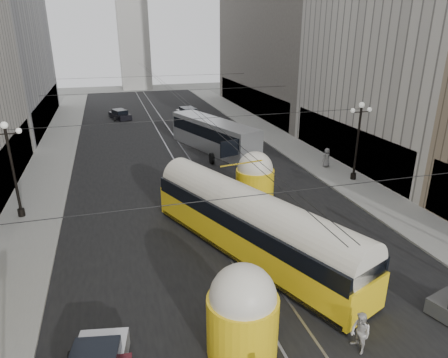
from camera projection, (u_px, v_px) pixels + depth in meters
road at (174, 146)px, 42.95m from camera, size 20.00×85.00×0.02m
sidewalk_left at (58, 146)px, 42.93m from camera, size 4.00×72.00×0.15m
sidewalk_right at (266, 131)px, 49.20m from camera, size 4.00×72.00×0.15m
rail_left at (167, 147)px, 42.75m from camera, size 0.12×85.00×0.04m
rail_right at (181, 146)px, 43.14m from camera, size 0.12×85.00×0.04m
distant_tower at (132, 13)px, 80.41m from camera, size 6.00×6.00×31.36m
lamppost_left_mid at (12, 165)px, 25.30m from camera, size 1.86×0.44×6.37m
lamppost_right_mid at (358, 137)px, 31.88m from camera, size 1.86×0.44×6.37m
catenary at (174, 92)px, 40.01m from camera, size 25.00×72.00×0.23m
streetcar at (251, 223)px, 21.80m from camera, size 8.26×16.28×3.81m
city_bus at (214, 134)px, 40.87m from camera, size 6.55×13.02×3.19m
sedan_white_far at (188, 113)px, 56.34m from camera, size 2.69×5.06×1.52m
sedan_dark_far at (120, 115)px, 55.94m from camera, size 3.09×4.53×1.32m
pedestrian_crossing_b at (360, 333)px, 15.31m from camera, size 0.71×0.88×1.73m
pedestrian_sidewalk_right at (327, 158)px, 35.80m from camera, size 0.98×0.82×1.73m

